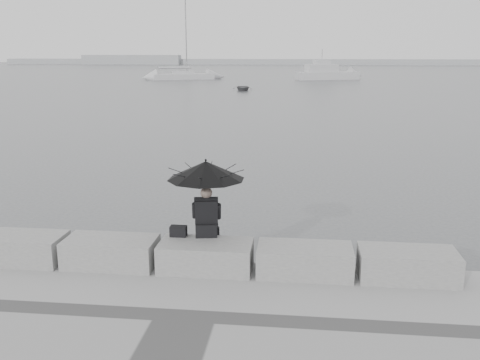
# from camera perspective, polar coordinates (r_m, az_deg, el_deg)

# --- Properties ---
(ground) EXTENTS (360.00, 360.00, 0.00)m
(ground) POSITION_cam_1_polar(r_m,az_deg,el_deg) (10.06, -3.14, -11.15)
(ground) COLOR #474A4C
(ground) RESTS_ON ground
(stone_block_far_left) EXTENTS (1.60, 0.80, 0.50)m
(stone_block_far_left) POSITION_cam_1_polar(r_m,az_deg,el_deg) (10.48, -22.43, -6.75)
(stone_block_far_left) COLOR slate
(stone_block_far_left) RESTS_ON promenade
(stone_block_left) EXTENTS (1.60, 0.80, 0.50)m
(stone_block_left) POSITION_cam_1_polar(r_m,az_deg,el_deg) (9.79, -13.60, -7.49)
(stone_block_left) COLOR slate
(stone_block_left) RESTS_ON promenade
(stone_block_centre) EXTENTS (1.60, 0.80, 0.50)m
(stone_block_centre) POSITION_cam_1_polar(r_m,az_deg,el_deg) (9.36, -3.67, -8.12)
(stone_block_centre) COLOR slate
(stone_block_centre) RESTS_ON promenade
(stone_block_right) EXTENTS (1.60, 0.80, 0.50)m
(stone_block_right) POSITION_cam_1_polar(r_m,az_deg,el_deg) (9.22, 6.91, -8.53)
(stone_block_right) COLOR slate
(stone_block_right) RESTS_ON promenade
(stone_block_far_right) EXTENTS (1.60, 0.80, 0.50)m
(stone_block_far_right) POSITION_cam_1_polar(r_m,az_deg,el_deg) (9.40, 17.44, -8.65)
(stone_block_far_right) COLOR slate
(stone_block_far_right) RESTS_ON promenade
(seated_person) EXTENTS (1.37, 1.37, 1.39)m
(seated_person) POSITION_cam_1_polar(r_m,az_deg,el_deg) (9.33, -3.66, 0.17)
(seated_person) COLOR black
(seated_person) RESTS_ON stone_block_centre
(bag) EXTENTS (0.29, 0.17, 0.19)m
(bag) POSITION_cam_1_polar(r_m,az_deg,el_deg) (9.59, -6.58, -5.44)
(bag) COLOR black
(bag) RESTS_ON stone_block_centre
(distant_landmass) EXTENTS (180.00, 8.00, 2.80)m
(distant_landmass) POSITION_cam_1_polar(r_m,az_deg,el_deg) (163.83, 3.20, 12.51)
(distant_landmass) COLOR #A0A2A5
(distant_landmass) RESTS_ON ground
(sailboat_left) EXTENTS (9.13, 5.85, 12.90)m
(sailboat_left) POSITION_cam_1_polar(r_m,az_deg,el_deg) (80.77, -6.07, 10.98)
(sailboat_left) COLOR #BABABD
(sailboat_left) RESTS_ON ground
(motor_cruiser) EXTENTS (9.47, 5.59, 4.50)m
(motor_cruiser) POSITION_cam_1_polar(r_m,az_deg,el_deg) (81.02, 9.29, 11.16)
(motor_cruiser) COLOR #BABABD
(motor_cruiser) RESTS_ON ground
(dinghy) EXTENTS (3.31, 1.80, 0.53)m
(dinghy) POSITION_cam_1_polar(r_m,az_deg,el_deg) (58.17, 0.30, 9.79)
(dinghy) COLOR slate
(dinghy) RESTS_ON ground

